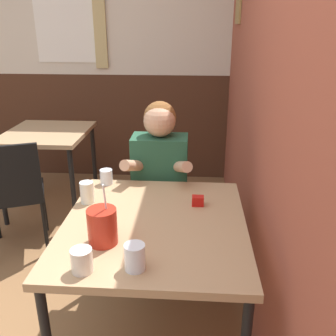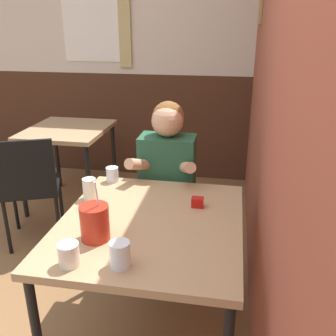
# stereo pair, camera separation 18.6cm
# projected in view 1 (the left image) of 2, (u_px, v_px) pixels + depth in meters

# --- Properties ---
(brick_wall_right) EXTENTS (0.08, 4.62, 2.70)m
(brick_wall_right) POSITION_uv_depth(u_px,v_px,m) (254.00, 64.00, 2.41)
(brick_wall_right) COLOR #9E4C38
(brick_wall_right) RESTS_ON ground_plane
(back_wall) EXTENTS (5.25, 0.09, 2.70)m
(back_wall) POSITION_uv_depth(u_px,v_px,m) (116.00, 48.00, 3.73)
(back_wall) COLOR beige
(back_wall) RESTS_ON ground_plane
(main_table) EXTENTS (0.86, 0.96, 0.73)m
(main_table) POSITION_uv_depth(u_px,v_px,m) (155.00, 234.00, 1.78)
(main_table) COLOR tan
(main_table) RESTS_ON ground_plane
(background_table) EXTENTS (0.68, 0.75, 0.73)m
(background_table) POSITION_uv_depth(u_px,v_px,m) (48.00, 141.00, 3.23)
(background_table) COLOR tan
(background_table) RESTS_ON ground_plane
(chair_near_window) EXTENTS (0.52, 0.52, 0.86)m
(chair_near_window) POSITION_uv_depth(u_px,v_px,m) (13.00, 189.00, 2.62)
(chair_near_window) COLOR black
(chair_near_window) RESTS_ON ground_plane
(person_seated) EXTENTS (0.42, 0.40, 1.17)m
(person_seated) POSITION_uv_depth(u_px,v_px,m) (160.00, 190.00, 2.38)
(person_seated) COLOR #235138
(person_seated) RESTS_ON ground_plane
(cocktail_pitcher) EXTENTS (0.13, 0.13, 0.28)m
(cocktail_pitcher) POSITION_uv_depth(u_px,v_px,m) (102.00, 226.00, 1.56)
(cocktail_pitcher) COLOR #B22819
(cocktail_pitcher) RESTS_ON main_table
(glass_near_pitcher) EXTENTS (0.08, 0.08, 0.11)m
(glass_near_pitcher) POSITION_uv_depth(u_px,v_px,m) (135.00, 257.00, 1.40)
(glass_near_pitcher) COLOR silver
(glass_near_pitcher) RESTS_ON main_table
(glass_center) EXTENTS (0.07, 0.07, 0.11)m
(glass_center) POSITION_uv_depth(u_px,v_px,m) (87.00, 192.00, 1.92)
(glass_center) COLOR silver
(glass_center) RESTS_ON main_table
(glass_far_side) EXTENTS (0.08, 0.08, 0.09)m
(glass_far_side) POSITION_uv_depth(u_px,v_px,m) (82.00, 260.00, 1.39)
(glass_far_side) COLOR silver
(glass_far_side) RESTS_ON main_table
(glass_by_brick) EXTENTS (0.07, 0.07, 0.09)m
(glass_by_brick) POSITION_uv_depth(u_px,v_px,m) (106.00, 177.00, 2.15)
(glass_by_brick) COLOR silver
(glass_by_brick) RESTS_ON main_table
(condiment_ketchup) EXTENTS (0.06, 0.04, 0.05)m
(condiment_ketchup) POSITION_uv_depth(u_px,v_px,m) (198.00, 201.00, 1.90)
(condiment_ketchup) COLOR #B7140F
(condiment_ketchup) RESTS_ON main_table
(condiment_mustard) EXTENTS (0.06, 0.04, 0.05)m
(condiment_mustard) POSITION_uv_depth(u_px,v_px,m) (98.00, 211.00, 1.80)
(condiment_mustard) COLOR yellow
(condiment_mustard) RESTS_ON main_table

